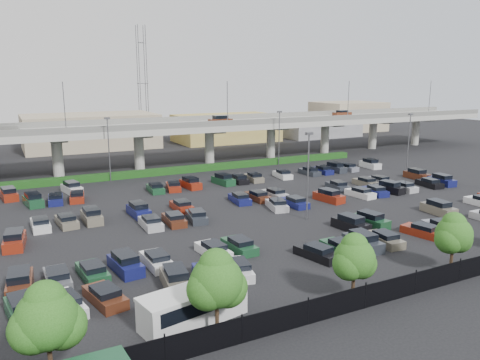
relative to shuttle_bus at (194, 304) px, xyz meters
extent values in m
plane|color=black|center=(20.69, 24.14, -1.31)|extent=(280.00, 280.00, 0.00)
cube|color=#9B9B93|center=(20.69, 56.14, 5.94)|extent=(150.00, 13.00, 1.10)
cube|color=#62625D|center=(20.69, 49.89, 6.99)|extent=(150.00, 0.50, 1.00)
cube|color=#62625D|center=(20.69, 62.39, 6.99)|extent=(150.00, 0.50, 1.00)
cylinder|color=#9B9B93|center=(-2.31, 56.14, 2.04)|extent=(1.80, 1.80, 6.70)
cube|color=#62625D|center=(-2.31, 56.14, 5.19)|extent=(2.60, 9.75, 0.50)
cylinder|color=#9B9B93|center=(11.69, 56.14, 2.04)|extent=(1.80, 1.80, 6.70)
cube|color=#62625D|center=(11.69, 56.14, 5.19)|extent=(2.60, 9.75, 0.50)
cylinder|color=#9B9B93|center=(25.69, 56.14, 2.04)|extent=(1.80, 1.80, 6.70)
cube|color=#62625D|center=(25.69, 56.14, 5.19)|extent=(2.60, 9.75, 0.50)
cylinder|color=#9B9B93|center=(39.69, 56.14, 2.04)|extent=(1.80, 1.80, 6.70)
cube|color=#62625D|center=(39.69, 56.14, 5.19)|extent=(2.60, 9.75, 0.50)
cylinder|color=#9B9B93|center=(53.69, 56.14, 2.04)|extent=(1.80, 1.80, 6.70)
cube|color=#62625D|center=(53.69, 56.14, 5.19)|extent=(2.60, 9.75, 0.50)
cylinder|color=#9B9B93|center=(67.69, 56.14, 2.04)|extent=(1.80, 1.80, 6.70)
cube|color=#62625D|center=(67.69, 56.14, 5.19)|extent=(2.60, 9.75, 0.50)
cylinder|color=#9B9B93|center=(81.69, 56.14, 2.04)|extent=(1.80, 1.80, 6.70)
cube|color=#62625D|center=(81.69, 56.14, 5.19)|extent=(2.60, 9.75, 0.50)
cube|color=#542716|center=(26.69, 53.14, 7.01)|extent=(4.40, 1.82, 1.05)
cube|color=black|center=(26.69, 53.14, 7.83)|extent=(2.60, 1.60, 0.65)
cube|color=#542716|center=(60.69, 59.14, 6.90)|extent=(4.40, 1.82, 0.82)
cube|color=black|center=(60.69, 59.14, 7.53)|extent=(2.30, 1.60, 0.50)
cylinder|color=#535358|center=(-1.31, 50.04, 10.49)|extent=(0.14, 0.14, 8.00)
cylinder|color=#535358|center=(26.69, 50.04, 10.49)|extent=(0.14, 0.14, 8.00)
cylinder|color=#535358|center=(54.69, 50.04, 10.49)|extent=(0.14, 0.14, 8.00)
cylinder|color=#535358|center=(78.69, 50.04, 10.49)|extent=(0.14, 0.14, 8.00)
cube|color=#173910|center=(20.69, 49.14, -0.76)|extent=(66.00, 1.60, 1.10)
cube|color=black|center=(20.69, -3.86, -0.41)|extent=(70.00, 0.06, 1.80)
cylinder|color=black|center=(-3.31, -3.86, -0.31)|extent=(0.10, 0.10, 2.00)
cylinder|color=black|center=(1.69, -3.86, -0.31)|extent=(0.10, 0.10, 2.00)
cylinder|color=black|center=(6.69, -3.86, -0.31)|extent=(0.10, 0.10, 2.00)
cylinder|color=black|center=(11.69, -3.86, -0.31)|extent=(0.10, 0.10, 2.00)
cylinder|color=black|center=(16.69, -3.86, -0.31)|extent=(0.10, 0.10, 2.00)
cylinder|color=black|center=(21.69, -3.86, -0.31)|extent=(0.10, 0.10, 2.00)
sphere|color=#1F4E14|center=(-9.31, -2.44, 2.42)|extent=(3.37, 3.37, 3.37)
sphere|color=#1F4E14|center=(-8.53, -2.34, 1.82)|extent=(2.65, 2.65, 2.65)
sphere|color=#1F4E14|center=(-9.97, -2.52, 2.06)|extent=(2.65, 2.65, 2.65)
sphere|color=#1F4E14|center=(-9.27, -2.32, 3.39)|extent=(2.29, 2.29, 2.29)
cylinder|color=#332316|center=(0.69, -2.31, -0.22)|extent=(0.26, 0.26, 2.18)
sphere|color=#1F4E14|center=(0.69, -2.31, 2.44)|extent=(3.39, 3.39, 3.39)
sphere|color=#1F4E14|center=(1.48, -2.21, 1.84)|extent=(2.67, 2.67, 2.67)
sphere|color=#1F4E14|center=(0.02, -2.39, 2.08)|extent=(2.67, 2.67, 2.67)
sphere|color=#1F4E14|center=(0.73, -2.19, 3.41)|extent=(2.30, 2.30, 2.30)
cylinder|color=#332316|center=(11.69, -2.53, -0.34)|extent=(0.26, 0.26, 1.96)
sphere|color=#1F4E14|center=(11.69, -2.53, 2.05)|extent=(3.04, 3.04, 3.04)
sphere|color=#1F4E14|center=(12.40, -2.43, 1.51)|extent=(2.39, 2.39, 2.39)
sphere|color=#1F4E14|center=(11.09, -2.61, 1.73)|extent=(2.39, 2.39, 2.39)
sphere|color=#1F4E14|center=(11.73, -2.41, 2.92)|extent=(2.06, 2.06, 2.06)
cylinder|color=#332316|center=(22.69, -2.24, -0.33)|extent=(0.26, 0.26, 1.97)
sphere|color=#1F4E14|center=(22.69, -2.24, 2.08)|extent=(3.07, 3.07, 3.07)
sphere|color=#1F4E14|center=(23.40, -2.14, 1.53)|extent=(2.41, 2.41, 2.41)
sphere|color=#1F4E14|center=(22.09, -2.32, 1.75)|extent=(2.41, 2.41, 2.41)
sphere|color=#1F4E14|center=(22.73, -2.12, 2.96)|extent=(2.08, 2.08, 2.08)
cube|color=silver|center=(0.00, 0.00, -0.23)|extent=(7.74, 3.83, 2.16)
cube|color=black|center=(0.00, 0.00, 0.28)|extent=(6.74, 3.69, 0.98)
cube|color=silver|center=(0.00, 0.00, 0.97)|extent=(7.86, 3.95, 0.26)
cube|color=#1A4A2A|center=(-10.31, 5.64, -0.79)|extent=(2.41, 4.61, 1.05)
cube|color=black|center=(-10.31, 5.64, 0.03)|extent=(1.95, 2.80, 0.65)
cube|color=white|center=(-7.56, 5.64, -0.90)|extent=(2.61, 4.66, 0.82)
cube|color=black|center=(-7.56, 5.45, -0.27)|extent=(2.00, 2.56, 0.50)
cube|color=#542716|center=(-4.81, 5.64, -0.90)|extent=(2.71, 4.69, 0.82)
cube|color=black|center=(-4.81, 5.45, -0.27)|extent=(2.05, 2.59, 0.50)
cube|color=#726B59|center=(0.69, 5.64, -0.79)|extent=(2.37, 4.60, 1.05)
cube|color=black|center=(0.69, 5.64, 0.03)|extent=(1.92, 2.78, 0.65)
cube|color=navy|center=(3.44, 5.64, -0.90)|extent=(2.61, 4.66, 0.82)
cube|color=black|center=(3.44, 5.45, -0.27)|extent=(2.00, 2.56, 0.50)
cube|color=white|center=(6.19, 5.64, -0.90)|extent=(2.64, 4.67, 0.82)
cube|color=black|center=(6.19, 5.45, -0.27)|extent=(2.02, 2.57, 0.50)
cube|color=black|center=(14.44, 5.64, -0.90)|extent=(2.75, 4.69, 0.82)
cube|color=black|center=(14.44, 5.45, -0.27)|extent=(2.07, 2.60, 0.50)
cube|color=#1A4A2A|center=(17.19, 5.64, -0.90)|extent=(1.86, 4.42, 0.82)
cube|color=black|center=(17.19, 5.44, -0.27)|extent=(1.62, 2.32, 0.50)
cube|color=#2B2F38|center=(19.94, 5.64, -0.79)|extent=(2.01, 4.47, 1.05)
cube|color=black|center=(19.94, 5.64, 0.03)|extent=(1.71, 2.67, 0.65)
cube|color=#726B59|center=(22.69, 5.64, -0.90)|extent=(2.15, 4.53, 0.82)
cube|color=black|center=(22.69, 5.44, -0.27)|extent=(1.77, 2.42, 0.50)
cube|color=maroon|center=(28.19, 5.64, -0.90)|extent=(2.65, 4.67, 0.82)
cube|color=black|center=(28.19, 5.45, -0.27)|extent=(2.02, 2.57, 0.50)
cube|color=gray|center=(30.94, 5.64, -0.90)|extent=(2.52, 4.64, 0.82)
cube|color=black|center=(30.94, 5.44, -0.27)|extent=(1.96, 2.53, 0.50)
cube|color=#542716|center=(-10.31, 10.64, -0.79)|extent=(2.23, 4.55, 1.05)
cube|color=black|center=(-10.31, 10.64, 0.03)|extent=(1.84, 2.74, 0.65)
cube|color=#56585E|center=(-7.56, 10.64, -0.90)|extent=(1.85, 4.41, 0.82)
cube|color=black|center=(-7.56, 10.44, -0.27)|extent=(1.62, 2.31, 0.50)
cube|color=#1A4A2A|center=(-4.81, 10.64, -0.90)|extent=(2.23, 4.55, 0.82)
cube|color=black|center=(-4.81, 10.44, -0.27)|extent=(1.81, 2.44, 0.50)
cube|color=navy|center=(-2.06, 10.64, -0.79)|extent=(2.34, 4.59, 1.05)
cube|color=black|center=(-2.06, 10.64, 0.03)|extent=(1.91, 2.78, 0.65)
cube|color=white|center=(0.69, 10.64, -0.90)|extent=(1.99, 4.47, 0.82)
cube|color=black|center=(0.69, 10.44, -0.27)|extent=(1.69, 2.36, 0.50)
cube|color=white|center=(6.19, 10.64, -0.90)|extent=(2.19, 4.54, 0.82)
cube|color=black|center=(6.19, 10.44, -0.27)|extent=(1.79, 2.43, 0.50)
cube|color=#1A4A2A|center=(8.94, 10.64, -0.90)|extent=(2.04, 4.49, 0.82)
cube|color=black|center=(8.94, 10.44, -0.27)|extent=(1.72, 2.38, 0.50)
cube|color=black|center=(22.69, 10.64, -0.79)|extent=(2.27, 4.57, 1.05)
cube|color=black|center=(22.69, 10.64, 0.03)|extent=(1.87, 2.75, 0.65)
cube|color=#1A4A2A|center=(25.44, 10.64, -0.79)|extent=(2.38, 4.60, 1.05)
cube|color=black|center=(25.44, 10.64, 0.03)|extent=(1.93, 2.79, 0.65)
cube|color=#726B59|center=(36.44, 10.64, -0.79)|extent=(2.13, 4.52, 1.05)
cube|color=black|center=(36.44, 10.64, 0.03)|extent=(1.79, 2.71, 0.65)
cube|color=maroon|center=(-10.31, 21.64, -0.79)|extent=(2.36, 4.59, 1.05)
cube|color=black|center=(-10.31, 21.64, 0.03)|extent=(1.92, 2.78, 0.65)
cube|color=#BAB9BF|center=(3.44, 21.64, -0.90)|extent=(1.90, 4.43, 0.82)
cube|color=black|center=(3.44, 21.44, -0.27)|extent=(1.64, 2.33, 0.50)
cube|color=#542716|center=(6.19, 21.64, -0.90)|extent=(2.06, 4.49, 0.82)
cube|color=black|center=(6.19, 21.44, -0.27)|extent=(1.72, 2.38, 0.50)
cube|color=#2B2F38|center=(8.94, 21.64, -0.90)|extent=(2.51, 4.64, 0.82)
cube|color=black|center=(8.94, 21.44, -0.27)|extent=(1.95, 2.53, 0.50)
cube|color=#BAB9BF|center=(19.94, 21.64, -0.90)|extent=(2.77, 4.70, 0.82)
cube|color=black|center=(19.94, 21.45, -0.27)|extent=(2.08, 2.60, 0.50)
cube|color=navy|center=(22.69, 21.64, -0.90)|extent=(1.83, 4.41, 0.82)
cube|color=black|center=(22.69, 21.44, -0.27)|extent=(1.61, 2.31, 0.50)
cube|color=maroon|center=(28.19, 21.64, -0.79)|extent=(2.46, 4.62, 1.05)
cube|color=black|center=(28.19, 21.64, 0.03)|extent=(1.97, 2.81, 0.65)
cube|color=white|center=(33.69, 21.64, -0.90)|extent=(2.24, 4.56, 0.82)
cube|color=black|center=(33.69, 21.44, -0.27)|extent=(1.82, 2.45, 0.50)
cube|color=navy|center=(36.44, 21.64, -0.90)|extent=(2.40, 4.61, 0.82)
cube|color=black|center=(36.44, 21.44, -0.27)|extent=(1.90, 2.50, 0.50)
cube|color=black|center=(39.19, 21.64, -0.79)|extent=(2.49, 4.63, 1.05)
cube|color=black|center=(39.19, 21.64, 0.03)|extent=(1.99, 2.82, 0.65)
cube|color=#BAB9BF|center=(41.94, 21.64, -0.90)|extent=(1.88, 4.43, 0.82)
cube|color=black|center=(41.94, 21.44, -0.27)|extent=(1.63, 2.32, 0.50)
cube|color=black|center=(47.44, 21.64, -0.90)|extent=(2.33, 4.58, 0.82)
cube|color=black|center=(47.44, 21.44, -0.27)|extent=(1.86, 2.47, 0.50)
cube|color=navy|center=(50.19, 21.64, -0.79)|extent=(2.25, 4.56, 1.05)
cube|color=black|center=(50.19, 21.64, 0.03)|extent=(1.85, 2.75, 0.65)
cube|color=white|center=(-7.56, 26.64, -0.90)|extent=(1.87, 4.42, 0.82)
cube|color=black|center=(-7.56, 26.44, -0.27)|extent=(1.63, 2.32, 0.50)
cube|color=#726B59|center=(-4.81, 26.64, -0.90)|extent=(2.20, 4.54, 0.82)
cube|color=black|center=(-4.81, 26.44, -0.27)|extent=(1.80, 2.43, 0.50)
cube|color=#726B59|center=(-2.06, 26.64, -0.79)|extent=(1.91, 4.44, 1.05)
cube|color=black|center=(-2.06, 26.64, 0.03)|extent=(1.65, 2.63, 0.65)
cube|color=navy|center=(3.44, 26.64, -0.79)|extent=(2.04, 4.49, 1.05)
cube|color=black|center=(3.44, 26.64, 0.03)|extent=(1.73, 2.68, 0.65)
cube|color=maroon|center=(8.94, 26.64, -0.90)|extent=(1.86, 4.41, 0.82)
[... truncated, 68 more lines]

